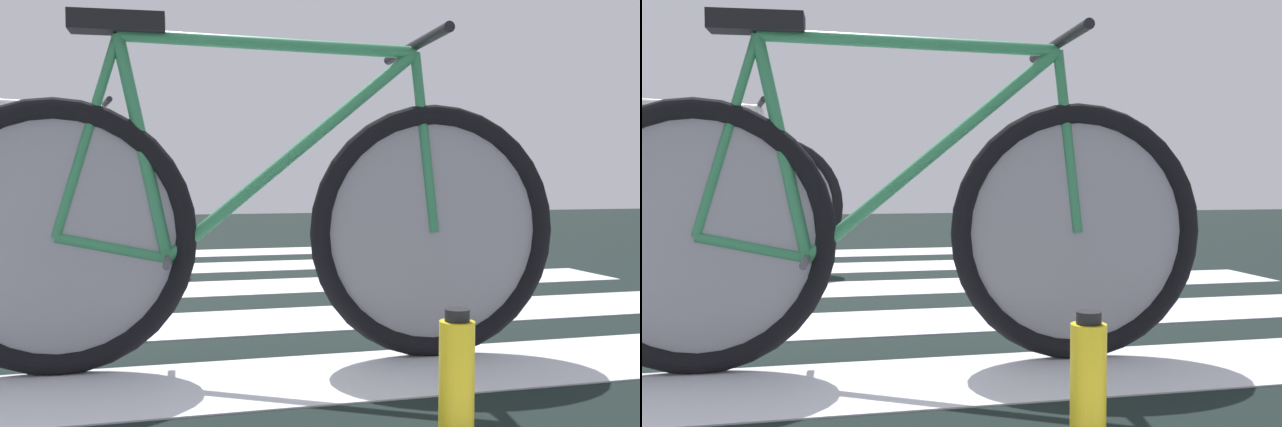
{
  "view_description": "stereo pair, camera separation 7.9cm",
  "coord_description": "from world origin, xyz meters",
  "views": [
    {
      "loc": [
        0.39,
        -2.76,
        0.53
      ],
      "look_at": [
        0.91,
        -0.78,
        0.43
      ],
      "focal_mm": 40.28,
      "sensor_mm": 36.0,
      "label": 1
    },
    {
      "loc": [
        0.47,
        -2.76,
        0.53
      ],
      "look_at": [
        0.91,
        -0.78,
        0.43
      ],
      "focal_mm": 40.28,
      "sensor_mm": 36.0,
      "label": 2
    }
  ],
  "objects": [
    {
      "name": "crosswalk_markings",
      "position": [
        0.01,
        -0.26,
        0.02
      ],
      "size": [
        5.49,
        5.02,
        0.0
      ],
      "color": "silver",
      "rests_on": "ground"
    },
    {
      "name": "bicycle_1_of_2",
      "position": [
        0.7,
        -0.85,
        0.41
      ],
      "size": [
        1.74,
        0.52,
        0.93
      ],
      "rotation": [
        0.0,
        0.0,
        -0.06
      ],
      "color": "black",
      "rests_on": "ground"
    },
    {
      "name": "ground",
      "position": [
        0.0,
        0.0,
        0.01
      ],
      "size": [
        18.0,
        14.0,
        0.02
      ],
      "color": "black"
    },
    {
      "name": "bicycle_2_of_2",
      "position": [
        -0.19,
        0.98,
        0.41
      ],
      "size": [
        1.73,
        0.52,
        0.93
      ],
      "rotation": [
        0.0,
        0.0,
        0.12
      ],
      "color": "black",
      "rests_on": "ground"
    },
    {
      "name": "water_bottle",
      "position": [
        1.0,
        -1.49,
        0.14
      ],
      "size": [
        0.07,
        0.07,
        0.26
      ],
      "color": "gold",
      "rests_on": "ground"
    }
  ]
}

